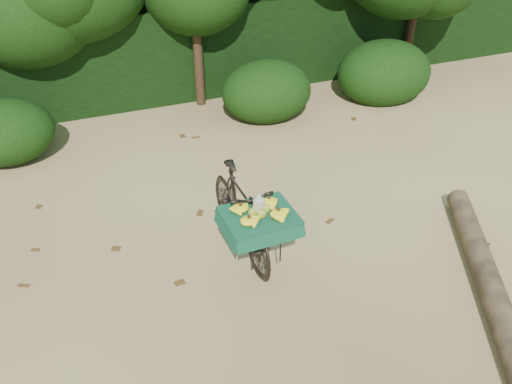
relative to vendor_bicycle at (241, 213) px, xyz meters
name	(u,v)px	position (x,y,z in m)	size (l,w,h in m)	color
ground	(284,285)	(0.24, -0.82, -0.58)	(80.00, 80.00, 0.00)	tan
vendor_bicycle	(241,213)	(0.00, 0.00, 0.00)	(0.83, 1.89, 1.13)	black
fallen_log	(495,300)	(2.30, -2.03, -0.43)	(0.29, 0.29, 4.04)	brown
hedge_backdrop	(160,46)	(0.24, 5.48, 0.32)	(26.00, 1.80, 1.80)	black
tree_row	(127,3)	(-0.41, 4.68, 1.42)	(14.50, 2.00, 4.00)	black
bush_clumps	(215,102)	(0.74, 3.48, -0.13)	(8.80, 1.70, 0.90)	black
leaf_litter	(264,252)	(0.24, -0.17, -0.57)	(7.00, 7.30, 0.01)	#4C3214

